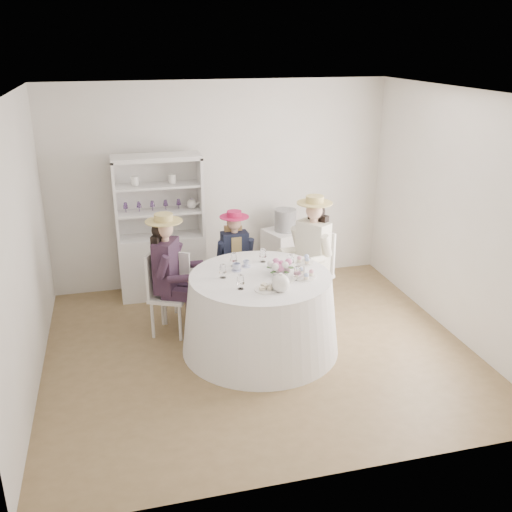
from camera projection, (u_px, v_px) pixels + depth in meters
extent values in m
plane|color=brown|center=(258.00, 349.00, 6.22)|extent=(4.50, 4.50, 0.00)
plane|color=white|center=(259.00, 93.00, 5.26)|extent=(4.50, 4.50, 0.00)
plane|color=silver|center=(221.00, 185.00, 7.55)|extent=(4.50, 0.00, 4.50)
plane|color=silver|center=(331.00, 320.00, 3.93)|extent=(4.50, 0.00, 4.50)
plane|color=silver|center=(21.00, 251.00, 5.22)|extent=(0.00, 4.50, 4.50)
plane|color=silver|center=(457.00, 216.00, 6.26)|extent=(0.00, 4.50, 4.50)
cone|color=white|center=(260.00, 313.00, 6.10)|extent=(1.69, 1.69, 0.84)
cylinder|color=white|center=(260.00, 276.00, 5.95)|extent=(1.49, 1.49, 0.02)
cube|color=silver|center=(163.00, 265.00, 7.42)|extent=(1.15, 0.62, 0.82)
cube|color=silver|center=(157.00, 194.00, 7.26)|extent=(1.08, 0.26, 1.00)
cube|color=silver|center=(156.00, 158.00, 6.91)|extent=(1.15, 0.62, 0.05)
cube|color=silver|center=(115.00, 200.00, 6.97)|extent=(0.12, 0.41, 1.00)
cube|color=silver|center=(201.00, 195.00, 7.21)|extent=(0.12, 0.41, 1.00)
cube|color=silver|center=(159.00, 212.00, 7.16)|extent=(1.07, 0.56, 0.03)
cube|color=silver|center=(158.00, 185.00, 7.04)|extent=(1.07, 0.56, 0.03)
sphere|color=white|center=(192.00, 204.00, 7.23)|extent=(0.13, 0.13, 0.13)
cube|color=silver|center=(285.00, 256.00, 7.82)|extent=(0.61, 0.61, 0.75)
cylinder|color=black|center=(285.00, 220.00, 7.63)|extent=(0.35, 0.35, 0.29)
cube|color=silver|center=(170.00, 296.00, 6.42)|extent=(0.54, 0.54, 0.04)
cylinder|color=silver|center=(180.00, 323.00, 6.32)|extent=(0.04, 0.04, 0.44)
cylinder|color=silver|center=(189.00, 310.00, 6.62)|extent=(0.04, 0.04, 0.44)
cylinder|color=silver|center=(153.00, 320.00, 6.38)|extent=(0.04, 0.04, 0.44)
cylinder|color=silver|center=(163.00, 308.00, 6.68)|extent=(0.04, 0.04, 0.44)
cube|color=silver|center=(153.00, 273.00, 6.35)|extent=(0.19, 0.36, 0.50)
cube|color=black|center=(166.00, 266.00, 6.29)|extent=(0.34, 0.41, 0.58)
cube|color=black|center=(177.00, 294.00, 6.28)|extent=(0.37, 0.27, 0.12)
cylinder|color=black|center=(191.00, 320.00, 6.36)|extent=(0.10, 0.10, 0.46)
cylinder|color=black|center=(163.00, 267.00, 6.06)|extent=(0.20, 0.16, 0.28)
cube|color=black|center=(182.00, 288.00, 6.45)|extent=(0.37, 0.27, 0.12)
cylinder|color=black|center=(195.00, 313.00, 6.53)|extent=(0.10, 0.10, 0.46)
cylinder|color=black|center=(176.00, 253.00, 6.45)|extent=(0.20, 0.16, 0.28)
cylinder|color=#D8A889|center=(165.00, 239.00, 6.18)|extent=(0.09, 0.09, 0.08)
sphere|color=#D8A889|center=(164.00, 229.00, 6.14)|extent=(0.19, 0.19, 0.19)
sphere|color=black|center=(160.00, 230.00, 6.15)|extent=(0.19, 0.19, 0.19)
cube|color=black|center=(159.00, 251.00, 6.24)|extent=(0.18, 0.25, 0.38)
cylinder|color=tan|center=(164.00, 221.00, 6.10)|extent=(0.40, 0.40, 0.01)
cylinder|color=tan|center=(164.00, 218.00, 6.09)|extent=(0.20, 0.20, 0.08)
cube|color=silver|center=(235.00, 277.00, 7.07)|extent=(0.37, 0.37, 0.04)
cylinder|color=silver|center=(227.00, 298.00, 6.98)|extent=(0.03, 0.03, 0.39)
cylinder|color=silver|center=(250.00, 295.00, 7.06)|extent=(0.03, 0.03, 0.39)
cylinder|color=silver|center=(222.00, 289.00, 7.23)|extent=(0.03, 0.03, 0.39)
cylinder|color=silver|center=(243.00, 287.00, 7.31)|extent=(0.03, 0.03, 0.39)
cube|color=silver|center=(232.00, 255.00, 7.13)|extent=(0.34, 0.04, 0.44)
cube|color=black|center=(235.00, 252.00, 6.97)|extent=(0.33, 0.19, 0.51)
cube|color=tan|center=(235.00, 252.00, 6.97)|extent=(0.13, 0.20, 0.44)
cube|color=black|center=(231.00, 276.00, 6.93)|extent=(0.13, 0.31, 0.11)
cylinder|color=black|center=(234.00, 300.00, 6.91)|extent=(0.09, 0.09, 0.41)
cylinder|color=black|center=(221.00, 250.00, 6.87)|extent=(0.09, 0.16, 0.24)
cube|color=black|center=(244.00, 274.00, 6.97)|extent=(0.13, 0.31, 0.11)
cylinder|color=black|center=(247.00, 298.00, 6.96)|extent=(0.09, 0.09, 0.41)
cylinder|color=black|center=(250.00, 247.00, 6.97)|extent=(0.09, 0.16, 0.24)
cylinder|color=#D8A889|center=(234.00, 231.00, 6.87)|extent=(0.08, 0.08, 0.07)
sphere|color=#D8A889|center=(234.00, 223.00, 6.84)|extent=(0.17, 0.17, 0.17)
sphere|color=tan|center=(233.00, 223.00, 6.88)|extent=(0.17, 0.17, 0.17)
cube|color=tan|center=(233.00, 239.00, 6.98)|extent=(0.22, 0.08, 0.34)
cylinder|color=#C01C50|center=(234.00, 217.00, 6.81)|extent=(0.35, 0.35, 0.01)
cylinder|color=#C01C50|center=(234.00, 214.00, 6.80)|extent=(0.18, 0.18, 0.07)
cube|color=silver|center=(311.00, 277.00, 6.90)|extent=(0.58, 0.58, 0.04)
cylinder|color=silver|center=(291.00, 295.00, 6.98)|extent=(0.04, 0.04, 0.46)
cylinder|color=silver|center=(313.00, 303.00, 6.77)|extent=(0.04, 0.04, 0.46)
cylinder|color=silver|center=(308.00, 287.00, 7.21)|extent=(0.04, 0.04, 0.46)
cylinder|color=silver|center=(329.00, 294.00, 7.00)|extent=(0.04, 0.04, 0.46)
cube|color=silver|center=(321.00, 251.00, 6.93)|extent=(0.25, 0.35, 0.52)
cube|color=beige|center=(313.00, 246.00, 6.78)|extent=(0.38, 0.43, 0.61)
cube|color=beige|center=(299.00, 271.00, 6.84)|extent=(0.37, 0.31, 0.13)
cylinder|color=beige|center=(290.00, 299.00, 6.85)|extent=(0.10, 0.10, 0.48)
cylinder|color=beige|center=(297.00, 237.00, 6.86)|extent=(0.20, 0.18, 0.29)
cube|color=beige|center=(311.00, 275.00, 6.73)|extent=(0.37, 0.31, 0.13)
cylinder|color=beige|center=(303.00, 303.00, 6.74)|extent=(0.10, 0.10, 0.48)
cylinder|color=beige|center=(326.00, 246.00, 6.59)|extent=(0.20, 0.18, 0.29)
cylinder|color=#D8A889|center=(314.00, 220.00, 6.66)|extent=(0.09, 0.09, 0.08)
sphere|color=#D8A889|center=(314.00, 211.00, 6.62)|extent=(0.20, 0.20, 0.20)
sphere|color=black|center=(317.00, 211.00, 6.66)|extent=(0.20, 0.20, 0.20)
cube|color=black|center=(318.00, 230.00, 6.77)|extent=(0.21, 0.26, 0.40)
cylinder|color=tan|center=(315.00, 203.00, 6.59)|extent=(0.42, 0.42, 0.01)
cylinder|color=tan|center=(315.00, 199.00, 6.57)|extent=(0.21, 0.21, 0.08)
cube|color=silver|center=(182.00, 287.00, 6.71)|extent=(0.53, 0.53, 0.04)
cylinder|color=silver|center=(199.00, 300.00, 6.89)|extent=(0.03, 0.03, 0.43)
cylinder|color=silver|center=(175.00, 297.00, 6.97)|extent=(0.03, 0.03, 0.43)
cylinder|color=silver|center=(190.00, 311.00, 6.61)|extent=(0.03, 0.03, 0.43)
cylinder|color=silver|center=(165.00, 308.00, 6.69)|extent=(0.03, 0.03, 0.43)
cube|color=silver|center=(175.00, 272.00, 6.46)|extent=(0.34, 0.21, 0.49)
imported|color=white|center=(236.00, 267.00, 6.05)|extent=(0.10, 0.10, 0.07)
imported|color=white|center=(246.00, 264.00, 6.16)|extent=(0.08, 0.08, 0.06)
imported|color=white|center=(275.00, 264.00, 6.16)|extent=(0.10, 0.10, 0.06)
imported|color=white|center=(281.00, 273.00, 5.94)|extent=(0.25, 0.25, 0.05)
sphere|color=#CE679D|center=(286.00, 264.00, 5.97)|extent=(0.08, 0.08, 0.08)
sphere|color=white|center=(284.00, 263.00, 6.00)|extent=(0.08, 0.08, 0.08)
sphere|color=#CE679D|center=(281.00, 263.00, 6.02)|extent=(0.08, 0.08, 0.08)
sphere|color=white|center=(278.00, 263.00, 6.01)|extent=(0.08, 0.08, 0.08)
sphere|color=#CE679D|center=(275.00, 264.00, 5.99)|extent=(0.08, 0.08, 0.08)
sphere|color=white|center=(274.00, 265.00, 5.96)|extent=(0.08, 0.08, 0.08)
sphere|color=#CE679D|center=(275.00, 266.00, 5.93)|extent=(0.08, 0.08, 0.08)
sphere|color=white|center=(278.00, 267.00, 5.90)|extent=(0.08, 0.08, 0.08)
sphere|color=#CE679D|center=(281.00, 267.00, 5.90)|extent=(0.08, 0.08, 0.08)
sphere|color=white|center=(284.00, 267.00, 5.91)|extent=(0.08, 0.08, 0.08)
sphere|color=#CE679D|center=(286.00, 266.00, 5.94)|extent=(0.08, 0.08, 0.08)
sphere|color=white|center=(281.00, 283.00, 5.56)|extent=(0.18, 0.18, 0.18)
cylinder|color=white|center=(292.00, 281.00, 5.58)|extent=(0.11, 0.03, 0.09)
cylinder|color=white|center=(281.00, 275.00, 5.52)|extent=(0.04, 0.04, 0.02)
cylinder|color=white|center=(266.00, 289.00, 5.61)|extent=(0.24, 0.24, 0.01)
cube|color=beige|center=(262.00, 288.00, 5.57)|extent=(0.06, 0.04, 0.03)
cube|color=beige|center=(266.00, 286.00, 5.59)|extent=(0.06, 0.05, 0.03)
cube|color=beige|center=(270.00, 286.00, 5.63)|extent=(0.07, 0.06, 0.03)
cube|color=beige|center=(263.00, 285.00, 5.62)|extent=(0.06, 0.06, 0.03)
cube|color=beige|center=(270.00, 288.00, 5.57)|extent=(0.06, 0.07, 0.03)
cylinder|color=white|center=(304.00, 277.00, 5.90)|extent=(0.24, 0.24, 0.01)
cylinder|color=white|center=(304.00, 270.00, 5.87)|extent=(0.02, 0.02, 0.16)
cylinder|color=white|center=(304.00, 263.00, 5.84)|extent=(0.18, 0.18, 0.01)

